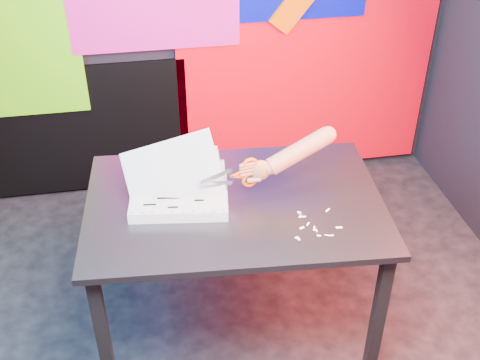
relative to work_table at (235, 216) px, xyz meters
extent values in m
cube|color=black|center=(0.01, -0.20, -0.67)|extent=(3.00, 3.00, 0.01)
cube|color=red|center=(0.66, 1.27, 0.18)|extent=(1.60, 0.02, 1.60)
cube|color=#5BDC0C|center=(-1.04, 1.26, 0.43)|extent=(0.75, 0.02, 1.00)
cube|color=black|center=(-0.74, 1.27, -0.22)|extent=(1.30, 0.02, 0.85)
cube|color=black|center=(-0.60, -0.32, -0.31)|extent=(0.05, 0.05, 0.72)
cube|color=black|center=(-0.55, 0.40, -0.31)|extent=(0.05, 0.05, 0.72)
cube|color=black|center=(0.55, -0.40, -0.31)|extent=(0.05, 0.05, 0.72)
cube|color=black|center=(0.60, 0.32, -0.31)|extent=(0.05, 0.05, 0.72)
cube|color=#2C2C2E|center=(0.00, 0.00, 0.07)|extent=(1.33, 0.94, 0.03)
cube|color=beige|center=(-0.23, 0.04, 0.11)|extent=(0.44, 0.35, 0.05)
cube|color=silver|center=(-0.23, 0.04, 0.13)|extent=(0.44, 0.35, 0.00)
cube|color=silver|center=(-0.23, 0.04, 0.14)|extent=(0.42, 0.34, 0.12)
cube|color=silver|center=(-0.24, 0.05, 0.16)|extent=(0.40, 0.29, 0.22)
cube|color=silver|center=(-0.25, 0.07, 0.21)|extent=(0.43, 0.22, 0.30)
cylinder|color=#2B2B32|center=(-0.44, -0.07, 0.13)|extent=(0.01, 0.01, 0.00)
cylinder|color=#2B2B32|center=(-0.39, -0.08, 0.13)|extent=(0.01, 0.01, 0.00)
cylinder|color=#2B2B32|center=(-0.35, -0.09, 0.13)|extent=(0.01, 0.01, 0.00)
cylinder|color=#2B2B32|center=(-0.31, -0.09, 0.13)|extent=(0.01, 0.01, 0.00)
cylinder|color=#2B2B32|center=(-0.27, -0.10, 0.13)|extent=(0.01, 0.01, 0.00)
cylinder|color=#2B2B32|center=(-0.23, -0.10, 0.13)|extent=(0.01, 0.01, 0.00)
cylinder|color=#2B2B32|center=(-0.19, -0.11, 0.13)|extent=(0.01, 0.01, 0.00)
cylinder|color=#2B2B32|center=(-0.15, -0.11, 0.13)|extent=(0.01, 0.01, 0.00)
cylinder|color=#2B2B32|center=(-0.11, -0.12, 0.13)|extent=(0.01, 0.01, 0.00)
cylinder|color=#2B2B32|center=(-0.07, -0.12, 0.13)|extent=(0.01, 0.01, 0.00)
cylinder|color=#2B2B32|center=(-0.40, 0.20, 0.13)|extent=(0.01, 0.01, 0.00)
cylinder|color=#2B2B32|center=(-0.36, 0.19, 0.13)|extent=(0.01, 0.01, 0.00)
cylinder|color=#2B2B32|center=(-0.32, 0.19, 0.13)|extent=(0.01, 0.01, 0.00)
cylinder|color=#2B2B32|center=(-0.28, 0.18, 0.13)|extent=(0.01, 0.01, 0.00)
cylinder|color=#2B2B32|center=(-0.23, 0.18, 0.13)|extent=(0.01, 0.01, 0.00)
cylinder|color=#2B2B32|center=(-0.19, 0.17, 0.13)|extent=(0.01, 0.01, 0.00)
cylinder|color=#2B2B32|center=(-0.15, 0.17, 0.13)|extent=(0.01, 0.01, 0.00)
cylinder|color=#2B2B32|center=(-0.11, 0.16, 0.13)|extent=(0.01, 0.01, 0.00)
cylinder|color=#2B2B32|center=(-0.07, 0.16, 0.13)|extent=(0.01, 0.01, 0.00)
cylinder|color=#2B2B32|center=(-0.03, 0.15, 0.13)|extent=(0.01, 0.01, 0.00)
cube|color=black|center=(-0.32, 0.10, 0.13)|extent=(0.08, 0.02, 0.00)
cube|color=black|center=(-0.21, 0.07, 0.13)|extent=(0.05, 0.02, 0.00)
cube|color=black|center=(-0.28, 0.00, 0.13)|extent=(0.10, 0.02, 0.00)
cube|color=black|center=(-0.16, -0.04, 0.13)|extent=(0.04, 0.02, 0.00)
cube|color=black|center=(-0.36, -0.03, 0.13)|extent=(0.05, 0.02, 0.00)
cube|color=black|center=(-0.17, 0.12, 0.13)|extent=(0.07, 0.02, 0.00)
cube|color=black|center=(-0.27, -0.07, 0.13)|extent=(0.04, 0.02, 0.00)
cube|color=silver|center=(-0.08, -0.01, 0.23)|extent=(0.14, 0.03, 0.05)
cube|color=silver|center=(-0.08, -0.01, 0.20)|extent=(0.14, 0.03, 0.05)
cylinder|color=silver|center=(-0.01, 0.00, 0.21)|extent=(0.02, 0.01, 0.01)
cube|color=#EB5200|center=(0.01, 0.00, 0.21)|extent=(0.05, 0.02, 0.02)
cube|color=#EB5200|center=(0.01, 0.00, 0.22)|extent=(0.05, 0.02, 0.02)
torus|color=#EB5200|center=(0.07, 0.01, 0.25)|extent=(0.08, 0.03, 0.07)
torus|color=#EB5200|center=(0.07, 0.01, 0.18)|extent=(0.08, 0.03, 0.07)
ellipsoid|color=#996345|center=(0.12, 0.02, 0.21)|extent=(0.09, 0.05, 0.10)
cylinder|color=#996345|center=(0.07, 0.01, 0.21)|extent=(0.07, 0.03, 0.02)
cylinder|color=#996345|center=(0.07, 0.01, 0.23)|extent=(0.07, 0.03, 0.02)
cylinder|color=#996345|center=(0.07, 0.01, 0.24)|extent=(0.06, 0.03, 0.02)
cylinder|color=#996345|center=(0.07, 0.01, 0.26)|extent=(0.06, 0.03, 0.02)
cylinder|color=#996345|center=(0.08, 0.00, 0.18)|extent=(0.06, 0.03, 0.03)
cylinder|color=#996345|center=(0.16, 0.03, 0.22)|extent=(0.07, 0.07, 0.06)
cylinder|color=#996345|center=(0.29, 0.05, 0.27)|extent=(0.30, 0.13, 0.18)
sphere|color=#996345|center=(0.42, 0.08, 0.32)|extent=(0.07, 0.07, 0.07)
cube|color=white|center=(0.39, -0.25, 0.08)|extent=(0.03, 0.01, 0.00)
cube|color=white|center=(0.37, -0.13, 0.08)|extent=(0.03, 0.02, 0.00)
cube|color=white|center=(0.20, -0.29, 0.08)|extent=(0.02, 0.02, 0.00)
cube|color=white|center=(0.29, -0.29, 0.08)|extent=(0.02, 0.01, 0.00)
cube|color=white|center=(0.24, -0.23, 0.08)|extent=(0.02, 0.02, 0.00)
cube|color=white|center=(0.28, -0.25, 0.08)|extent=(0.02, 0.02, 0.00)
cube|color=white|center=(0.26, -0.14, 0.08)|extent=(0.01, 0.03, 0.00)
cube|color=white|center=(0.29, -0.23, 0.08)|extent=(0.01, 0.02, 0.00)
cube|color=white|center=(0.26, -0.16, 0.08)|extent=(0.03, 0.01, 0.00)
cube|color=white|center=(0.25, -0.13, 0.08)|extent=(0.02, 0.03, 0.00)
cube|color=white|center=(0.29, -0.26, 0.08)|extent=(0.01, 0.02, 0.00)
cube|color=white|center=(0.33, -0.29, 0.08)|extent=(0.03, 0.02, 0.00)
cube|color=white|center=(0.34, -0.30, 0.08)|extent=(0.01, 0.01, 0.00)
cube|color=white|center=(0.27, -0.21, 0.08)|extent=(0.02, 0.02, 0.00)
cube|color=white|center=(0.21, -0.29, 0.08)|extent=(0.01, 0.03, 0.00)
camera|label=1|loc=(-0.34, -2.05, 1.62)|focal=45.00mm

